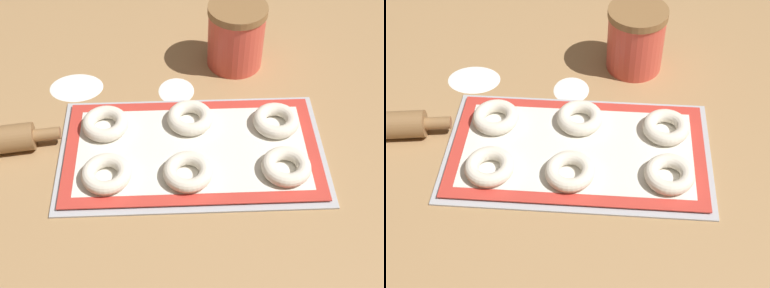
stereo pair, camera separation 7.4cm
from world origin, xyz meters
The scene contains 12 objects.
ground_plane centered at (0.00, 0.00, 0.00)m, with size 2.80×2.80×0.00m, color #A87F51.
baking_tray centered at (-0.01, -0.02, 0.00)m, with size 0.51×0.29×0.01m.
baking_mat centered at (-0.01, -0.02, 0.01)m, with size 0.49×0.26×0.00m.
bagel_front_left centered at (-0.17, -0.08, 0.02)m, with size 0.09×0.09×0.03m.
bagel_front_center centered at (-0.02, -0.09, 0.02)m, with size 0.09×0.09×0.03m.
bagel_front_right centered at (0.16, -0.08, 0.02)m, with size 0.09×0.09×0.03m.
bagel_back_left centered at (-0.18, 0.04, 0.02)m, with size 0.09×0.09×0.03m.
bagel_back_center centered at (-0.01, 0.05, 0.02)m, with size 0.09×0.09×0.03m.
bagel_back_right centered at (0.16, 0.04, 0.02)m, with size 0.09×0.09×0.03m.
flour_canister centered at (0.10, 0.25, 0.07)m, with size 0.13×0.13×0.15m.
flour_patch_near centered at (-0.04, 0.16, 0.00)m, with size 0.08×0.08×0.00m.
flour_patch_far centered at (-0.26, 0.18, 0.00)m, with size 0.12×0.09×0.00m.
Camera 2 is at (0.04, -0.70, 0.77)m, focal length 50.00 mm.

